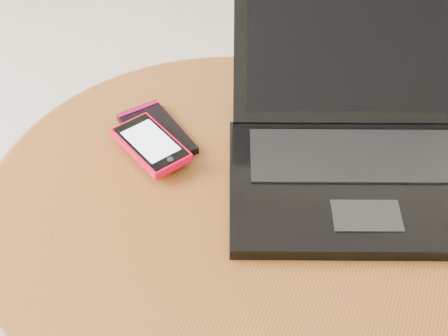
% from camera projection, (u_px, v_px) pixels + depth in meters
% --- Properties ---
extents(table, '(0.62, 0.62, 0.49)m').
position_uv_depth(table, '(230.00, 255.00, 0.91)').
color(table, '#5B2E1D').
rests_on(table, ground).
extents(laptop, '(0.40, 0.41, 0.19)m').
position_uv_depth(laptop, '(357.00, 144.00, 0.86)').
color(laptop, black).
rests_on(laptop, table).
extents(phone_black, '(0.13, 0.12, 0.01)m').
position_uv_depth(phone_black, '(157.00, 133.00, 0.92)').
color(phone_black, black).
rests_on(phone_black, table).
extents(phone_pink, '(0.12, 0.10, 0.01)m').
position_uv_depth(phone_pink, '(151.00, 144.00, 0.89)').
color(phone_pink, '#F2012D').
rests_on(phone_pink, phone_black).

